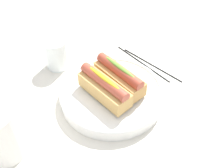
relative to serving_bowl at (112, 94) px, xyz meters
name	(u,v)px	position (x,y,z in m)	size (l,w,h in m)	color
ground_plane	(109,94)	(0.02, -0.01, -0.02)	(2.40, 2.40, 0.00)	silver
serving_bowl	(112,94)	(0.00, 0.00, 0.00)	(0.27, 0.27, 0.04)	white
hotdog_front	(119,76)	(0.00, -0.03, 0.04)	(0.16, 0.08, 0.06)	tan
hotdog_back	(104,87)	(0.00, 0.03, 0.04)	(0.16, 0.07, 0.06)	tan
water_glass	(57,54)	(0.21, -0.01, 0.02)	(0.07, 0.07, 0.09)	white
chopstick_near	(141,63)	(0.02, -0.17, -0.02)	(0.01, 0.01, 0.22)	black
chopstick_far	(152,64)	(-0.01, -0.19, -0.02)	(0.01, 0.01, 0.22)	black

